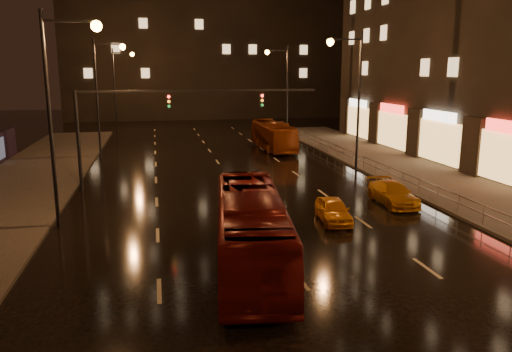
# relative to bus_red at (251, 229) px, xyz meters

# --- Properties ---
(ground) EXTENTS (140.00, 140.00, 0.00)m
(ground) POSITION_rel_bus_red_xyz_m (1.50, 14.35, -1.44)
(ground) COLOR black
(ground) RESTS_ON ground
(sidewalk_right) EXTENTS (7.00, 70.00, 0.15)m
(sidewalk_right) POSITION_rel_bus_red_xyz_m (15.00, 9.35, -1.37)
(sidewalk_right) COLOR #38332D
(sidewalk_right) RESTS_ON ground
(building_distant) EXTENTS (44.00, 16.00, 36.00)m
(building_distant) POSITION_rel_bus_red_xyz_m (5.50, 66.35, 16.56)
(building_distant) COLOR black
(building_distant) RESTS_ON ground
(traffic_signal) EXTENTS (15.31, 0.32, 6.20)m
(traffic_signal) POSITION_rel_bus_red_xyz_m (-3.56, 14.34, 3.29)
(traffic_signal) COLOR black
(traffic_signal) RESTS_ON ground
(railing_right) EXTENTS (0.05, 56.00, 1.00)m
(railing_right) POSITION_rel_bus_red_xyz_m (11.70, 12.35, -0.55)
(railing_right) COLOR #99999E
(railing_right) RESTS_ON sidewalk_right
(bus_red) EXTENTS (3.76, 10.60, 2.89)m
(bus_red) POSITION_rel_bus_red_xyz_m (0.00, 0.00, 0.00)
(bus_red) COLOR #65100E
(bus_red) RESTS_ON ground
(bus_curb) EXTENTS (2.40, 9.54, 2.65)m
(bus_curb) POSITION_rel_bus_red_xyz_m (7.50, 27.91, -0.12)
(bus_curb) COLOR #89350D
(bus_curb) RESTS_ON ground
(taxi_near) EXTENTS (1.79, 3.59, 1.18)m
(taxi_near) POSITION_rel_bus_red_xyz_m (5.07, 4.75, -0.86)
(taxi_near) COLOR orange
(taxi_near) RESTS_ON ground
(taxi_far) EXTENTS (1.79, 4.24, 1.22)m
(taxi_far) POSITION_rel_bus_red_xyz_m (9.50, 7.22, -0.83)
(taxi_far) COLOR orange
(taxi_far) RESTS_ON ground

